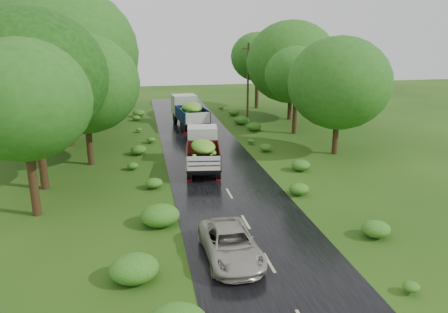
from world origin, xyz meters
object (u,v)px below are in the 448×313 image
object	(u,v)px
truck_far	(189,110)
car	(231,244)
utility_pole	(248,81)
truck_near	(203,148)

from	to	relation	value
truck_far	car	xyz separation A→B (m)	(-1.33, -26.23, -0.94)
truck_far	car	world-z (taller)	truck_far
truck_far	utility_pole	bearing A→B (deg)	11.75
truck_near	truck_far	distance (m)	13.77
truck_near	utility_pole	size ratio (longest dim) A/B	0.79
truck_far	utility_pole	xyz separation A→B (m)	(6.48, 2.15, 2.47)
car	utility_pole	world-z (taller)	utility_pole
car	truck_near	bearing A→B (deg)	85.57
car	utility_pole	bearing A→B (deg)	73.39
utility_pole	truck_far	bearing A→B (deg)	-139.07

